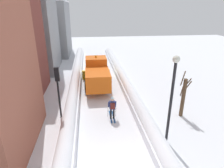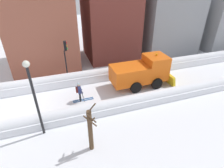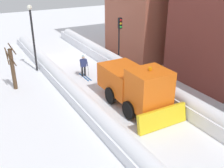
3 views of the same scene
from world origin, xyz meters
name	(u,v)px [view 1 (image 1 of 3)]	position (x,y,z in m)	size (l,w,h in m)	color
ground_plane	(101,90)	(0.00, 10.00, 0.00)	(80.00, 80.00, 0.00)	white
snowbank_left	(75,86)	(-2.61, 10.00, 0.59)	(1.10, 36.00, 1.25)	white
snowbank_right	(126,85)	(2.61, 10.00, 0.46)	(1.10, 36.00, 1.06)	white
building_brick_mid	(0,33)	(-8.60, 10.20, 5.79)	(6.20, 6.27, 11.57)	brown
building_concrete_far	(24,8)	(-8.60, 18.22, 7.79)	(6.75, 7.51, 15.57)	gray
building_tower_distant	(44,29)	(-8.60, 27.86, 4.52)	(8.55, 9.25, 9.03)	gray
plow_truck	(97,74)	(-0.34, 10.73, 1.48)	(3.20, 5.98, 3.12)	orange
skier	(112,107)	(0.45, 4.51, 1.00)	(0.62, 1.80, 1.81)	black
traffic_light_pole	(58,86)	(-3.17, 4.03, 3.00)	(0.28, 0.42, 4.28)	black
street_lamp	(172,91)	(3.43, 1.45, 3.43)	(0.40, 0.40, 5.44)	black
bare_tree_near	(183,97)	(5.76, 4.30, 1.61)	(0.75, 0.78, 3.52)	#503A26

